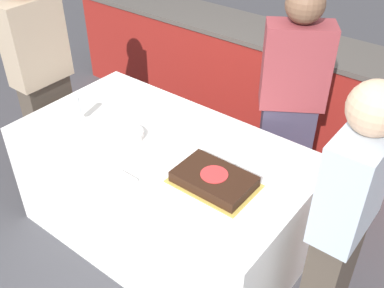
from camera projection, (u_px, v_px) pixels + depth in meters
ground_plane at (166, 233)px, 3.12m from camera, size 14.00×14.00×0.00m
back_counter at (284, 88)px, 3.85m from camera, size 4.40×0.58×0.92m
dining_table at (164, 192)px, 2.89m from camera, size 1.80×1.00×0.77m
cake at (214, 179)px, 2.35m from camera, size 0.45×0.30×0.07m
plate_stack at (127, 135)px, 2.70m from camera, size 0.20×0.20×0.04m
wine_glass at (76, 106)px, 2.79m from camera, size 0.06×0.06×0.18m
side_plate_near_cake at (232, 155)px, 2.57m from camera, size 0.18×0.18×0.00m
utensil_pile at (124, 179)px, 2.39m from camera, size 0.13×0.08×0.02m
person_cutting_cake at (290, 107)px, 2.85m from camera, size 0.44×0.38×1.63m
person_seated_left at (42, 77)px, 3.18m from camera, size 0.22×0.41×1.64m
person_seated_right at (343, 224)px, 2.08m from camera, size 0.23×0.41×1.55m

